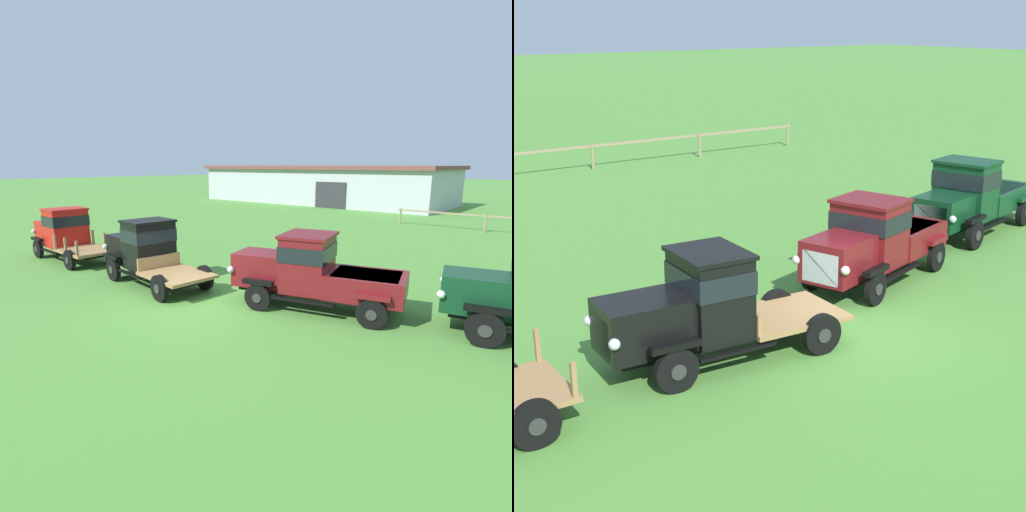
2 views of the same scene
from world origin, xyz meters
TOP-DOWN VIEW (x-y plane):
  - ground_plane at (0.00, 0.00)m, footprint 240.00×240.00m
  - farm_shed at (-14.45, 30.68)m, footprint 26.00×10.57m
  - vintage_truck_foreground_near at (-8.89, 0.50)m, footprint 4.90×1.98m
  - vintage_truck_second_in_line at (-3.17, 0.67)m, footprint 5.00×2.18m
  - vintage_truck_midrow_center at (2.61, 2.14)m, footprint 5.03×2.91m

SIDE VIEW (x-z plane):
  - ground_plane at x=0.00m, z-range 0.00..0.00m
  - vintage_truck_midrow_center at x=2.61m, z-range 0.02..2.12m
  - vintage_truck_second_in_line at x=-3.17m, z-range 0.04..2.20m
  - vintage_truck_foreground_near at x=-8.89m, z-range 0.05..2.21m
  - farm_shed at x=-14.45m, z-range 0.02..3.89m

